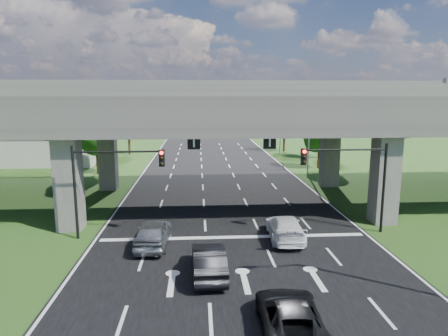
{
  "coord_description": "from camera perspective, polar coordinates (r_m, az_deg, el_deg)",
  "views": [
    {
      "loc": [
        -2.22,
        -20.98,
        9.01
      ],
      "look_at": [
        -0.26,
        9.13,
        3.57
      ],
      "focal_mm": 32.0,
      "sensor_mm": 36.0,
      "label": 1
    }
  ],
  "objects": [
    {
      "name": "warehouse",
      "position": [
        61.22,
        -26.59,
        2.57
      ],
      "size": [
        20.0,
        10.0,
        4.0
      ],
      "primitive_type": "cube",
      "color": "#9E9E99",
      "rests_on": "ground"
    },
    {
      "name": "car_silver",
      "position": [
        24.87,
        -10.05,
        -9.09
      ],
      "size": [
        2.13,
        4.89,
        1.64
      ],
      "primitive_type": "imported",
      "rotation": [
        0.0,
        0.0,
        3.1
      ],
      "color": "#979A9E",
      "rests_on": "road"
    },
    {
      "name": "tree_left_far",
      "position": [
        64.01,
        -13.47,
        6.48
      ],
      "size": [
        4.8,
        4.8,
        8.32
      ],
      "color": "black",
      "rests_on": "ground"
    },
    {
      "name": "signal_right",
      "position": [
        27.3,
        17.93,
        -0.45
      ],
      "size": [
        5.76,
        0.54,
        6.0
      ],
      "color": "black",
      "rests_on": "ground"
    },
    {
      "name": "tree_right_near",
      "position": [
        51.5,
        13.58,
        4.91
      ],
      "size": [
        4.2,
        4.2,
        7.28
      ],
      "color": "black",
      "rests_on": "ground"
    },
    {
      "name": "signal_left",
      "position": [
        25.99,
        -16.11,
        -0.87
      ],
      "size": [
        5.76,
        0.54,
        6.0
      ],
      "color": "black",
      "rests_on": "ground"
    },
    {
      "name": "ground",
      "position": [
        22.94,
        2.19,
        -12.91
      ],
      "size": [
        160.0,
        160.0,
        0.0
      ],
      "primitive_type": "plane",
      "color": "#2B4817",
      "rests_on": "ground"
    },
    {
      "name": "tree_left_mid",
      "position": [
        57.12,
        -18.73,
        4.83
      ],
      "size": [
        3.91,
        3.9,
        6.76
      ],
      "color": "black",
      "rests_on": "ground"
    },
    {
      "name": "road",
      "position": [
        32.33,
        0.36,
        -5.93
      ],
      "size": [
        18.0,
        120.0,
        0.03
      ],
      "primitive_type": "cube",
      "color": "black",
      "rests_on": "ground"
    },
    {
      "name": "tree_left_near",
      "position": [
        48.6,
        -17.75,
        4.79
      ],
      "size": [
        4.5,
        4.5,
        7.8
      ],
      "color": "black",
      "rests_on": "ground"
    },
    {
      "name": "tree_right_far",
      "position": [
        66.66,
        8.69,
        6.5
      ],
      "size": [
        4.5,
        4.5,
        7.8
      ],
      "color": "black",
      "rests_on": "ground"
    },
    {
      "name": "streetlight_far",
      "position": [
        46.74,
        11.63,
        6.14
      ],
      "size": [
        3.38,
        0.25,
        10.0
      ],
      "color": "gray",
      "rests_on": "ground"
    },
    {
      "name": "tree_right_mid",
      "position": [
        60.03,
        14.06,
        5.3
      ],
      "size": [
        3.91,
        3.9,
        6.76
      ],
      "color": "black",
      "rests_on": "ground"
    },
    {
      "name": "overpass",
      "position": [
        33.07,
        0.13,
        8.34
      ],
      "size": [
        80.0,
        15.0,
        10.0
      ],
      "color": "#353330",
      "rests_on": "ground"
    },
    {
      "name": "car_dark",
      "position": [
        20.74,
        -2.2,
        -13.12
      ],
      "size": [
        1.78,
        4.68,
        1.52
      ],
      "primitive_type": "imported",
      "rotation": [
        0.0,
        0.0,
        3.18
      ],
      "color": "black",
      "rests_on": "road"
    },
    {
      "name": "car_white",
      "position": [
        25.94,
        8.71,
        -8.42
      ],
      "size": [
        2.37,
        5.23,
        1.48
      ],
      "primitive_type": "imported",
      "rotation": [
        0.0,
        0.0,
        3.08
      ],
      "color": "white",
      "rests_on": "road"
    },
    {
      "name": "streetlight_beyond",
      "position": [
        62.29,
        7.74,
        7.22
      ],
      "size": [
        3.38,
        0.25,
        10.0
      ],
      "color": "gray",
      "rests_on": "ground"
    },
    {
      "name": "car_trailing",
      "position": [
        16.34,
        9.5,
        -20.33
      ],
      "size": [
        2.63,
        5.22,
        1.42
      ],
      "primitive_type": "imported",
      "rotation": [
        0.0,
        0.0,
        3.09
      ],
      "color": "black",
      "rests_on": "road"
    }
  ]
}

